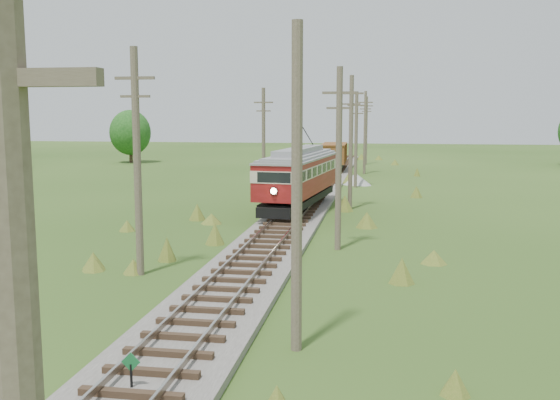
% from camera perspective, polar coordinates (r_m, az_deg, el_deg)
% --- Properties ---
extents(railbed_main, '(3.60, 96.00, 0.57)m').
position_cam_1_polar(railbed_main, '(45.96, 2.61, 0.05)').
color(railbed_main, '#605B54').
rests_on(railbed_main, ground).
extents(switch_marker, '(0.45, 0.06, 1.08)m').
position_cam_1_polar(switch_marker, '(15.03, -13.46, -14.98)').
color(switch_marker, black).
rests_on(switch_marker, ground).
extents(streetcar, '(4.13, 12.37, 5.60)m').
position_cam_1_polar(streetcar, '(40.63, 1.78, 2.46)').
color(streetcar, black).
rests_on(streetcar, ground).
extents(gondola, '(2.77, 8.06, 2.66)m').
position_cam_1_polar(gondola, '(69.69, 4.96, 4.16)').
color(gondola, black).
rests_on(gondola, ground).
extents(gravel_pile, '(2.83, 3.00, 1.03)m').
position_cam_1_polar(gravel_pile, '(57.91, 7.04, 1.89)').
color(gravel_pile, gray).
rests_on(gravel_pile, ground).
extents(utility_pole_r_1, '(0.30, 0.30, 8.80)m').
position_cam_1_polar(utility_pole_r_1, '(16.50, 1.55, 0.86)').
color(utility_pole_r_1, brown).
rests_on(utility_pole_r_1, ground).
extents(utility_pole_r_2, '(1.60, 0.30, 8.60)m').
position_cam_1_polar(utility_pole_r_2, '(29.37, 5.39, 3.92)').
color(utility_pole_r_2, brown).
rests_on(utility_pole_r_2, ground).
extents(utility_pole_r_3, '(1.60, 0.30, 9.00)m').
position_cam_1_polar(utility_pole_r_3, '(42.32, 6.50, 5.37)').
color(utility_pole_r_3, brown).
rests_on(utility_pole_r_3, ground).
extents(utility_pole_r_4, '(1.60, 0.30, 8.40)m').
position_cam_1_polar(utility_pole_r_4, '(55.32, 6.97, 5.61)').
color(utility_pole_r_4, brown).
rests_on(utility_pole_r_4, ground).
extents(utility_pole_r_5, '(1.60, 0.30, 8.90)m').
position_cam_1_polar(utility_pole_r_5, '(68.28, 7.78, 6.21)').
color(utility_pole_r_5, brown).
rests_on(utility_pole_r_5, ground).
extents(utility_pole_r_6, '(1.60, 0.30, 8.70)m').
position_cam_1_polar(utility_pole_r_6, '(81.28, 7.90, 6.38)').
color(utility_pole_r_6, brown).
rests_on(utility_pole_r_6, ground).
extents(utility_pole_l_a, '(1.60, 0.30, 9.00)m').
position_cam_1_polar(utility_pole_l_a, '(25.17, -12.93, 3.58)').
color(utility_pole_l_a, brown).
rests_on(utility_pole_l_a, ground).
extents(utility_pole_l_b, '(1.60, 0.30, 8.60)m').
position_cam_1_polar(utility_pole_l_b, '(52.20, -1.51, 5.64)').
color(utility_pole_l_b, brown).
rests_on(utility_pole_l_b, ground).
extents(tree_mid_a, '(5.46, 5.46, 7.03)m').
position_cam_1_polar(tree_mid_a, '(85.98, -13.53, 6.01)').
color(tree_mid_a, '#38281C').
rests_on(tree_mid_a, ground).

